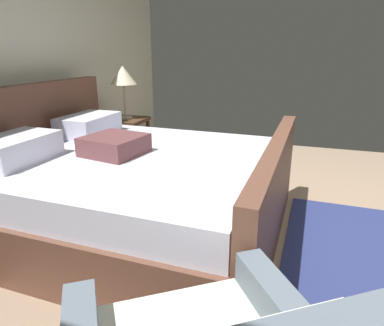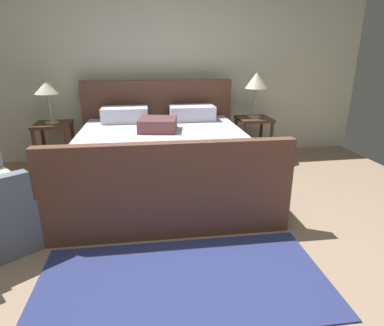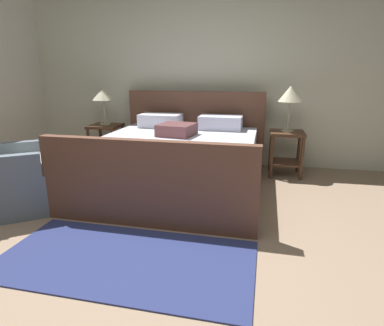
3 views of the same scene
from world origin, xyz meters
name	(u,v)px [view 2 (image 2 of 3)]	position (x,y,z in m)	size (l,w,h in m)	color
ground_plane	(214,278)	(0.00, 0.00, -0.01)	(5.53, 5.66, 0.02)	gray
wall_back	(168,55)	(0.00, 2.89, 1.41)	(5.65, 0.12, 2.82)	silver
bed	(163,157)	(-0.21, 1.64, 0.34)	(2.05, 2.22, 1.10)	brown
nightstand_right	(253,132)	(1.10, 2.40, 0.40)	(0.44, 0.44, 0.60)	#4E3120
table_lamp_right	(256,82)	(1.10, 2.40, 1.08)	(0.30, 0.30, 0.59)	#B7B293
nightstand_left	(54,138)	(-1.53, 2.47, 0.40)	(0.44, 0.44, 0.60)	#4E3120
table_lamp_left	(47,88)	(-1.53, 2.47, 1.04)	(0.32, 0.32, 0.54)	#B7B293
area_rug	(183,281)	(-0.21, -0.01, 0.01)	(1.91, 0.95, 0.01)	navy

